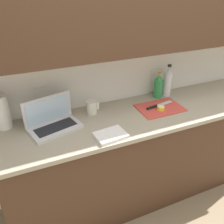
% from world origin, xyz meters
% --- Properties ---
extents(ground_plane, '(12.00, 12.00, 0.00)m').
position_xyz_m(ground_plane, '(0.00, 0.00, 0.00)').
color(ground_plane, '#847056').
rests_on(ground_plane, ground).
extents(wall_back, '(5.20, 0.38, 2.60)m').
position_xyz_m(wall_back, '(-0.00, 0.23, 1.56)').
color(wall_back, white).
rests_on(wall_back, ground_plane).
extents(counter_unit, '(2.55, 0.61, 0.93)m').
position_xyz_m(counter_unit, '(0.02, 0.00, 0.48)').
color(counter_unit, '#472D1E').
rests_on(counter_unit, ground_plane).
extents(laptop, '(0.42, 0.31, 0.23)m').
position_xyz_m(laptop, '(-0.80, 0.08, 0.99)').
color(laptop, silver).
rests_on(laptop, counter_unit).
extents(cutting_board, '(0.39, 0.28, 0.01)m').
position_xyz_m(cutting_board, '(0.11, 0.01, 0.94)').
color(cutting_board, '#D1473D').
rests_on(cutting_board, counter_unit).
extents(knife, '(0.29, 0.09, 0.02)m').
position_xyz_m(knife, '(0.07, 0.03, 0.95)').
color(knife, silver).
rests_on(knife, cutting_board).
extents(lemon_half_cut, '(0.06, 0.06, 0.03)m').
position_xyz_m(lemon_half_cut, '(0.09, -0.03, 0.96)').
color(lemon_half_cut, yellow).
rests_on(lemon_half_cut, cutting_board).
extents(bottle_green_soda, '(0.08, 0.08, 0.31)m').
position_xyz_m(bottle_green_soda, '(0.31, 0.21, 1.08)').
color(bottle_green_soda, silver).
rests_on(bottle_green_soda, counter_unit).
extents(bottle_oil_tall, '(0.08, 0.08, 0.24)m').
position_xyz_m(bottle_oil_tall, '(0.21, 0.21, 1.04)').
color(bottle_oil_tall, '#2D934C').
rests_on(bottle_oil_tall, counter_unit).
extents(measuring_cup, '(0.11, 0.09, 0.11)m').
position_xyz_m(measuring_cup, '(-0.46, 0.16, 0.99)').
color(measuring_cup, silver).
rests_on(measuring_cup, counter_unit).
extents(paper_towel_roll, '(0.11, 0.11, 0.26)m').
position_xyz_m(paper_towel_roll, '(-1.14, 0.22, 1.07)').
color(paper_towel_roll, white).
rests_on(paper_towel_roll, counter_unit).
extents(dish_towel, '(0.23, 0.18, 0.02)m').
position_xyz_m(dish_towel, '(-0.45, -0.21, 0.95)').
color(dish_towel, white).
rests_on(dish_towel, counter_unit).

